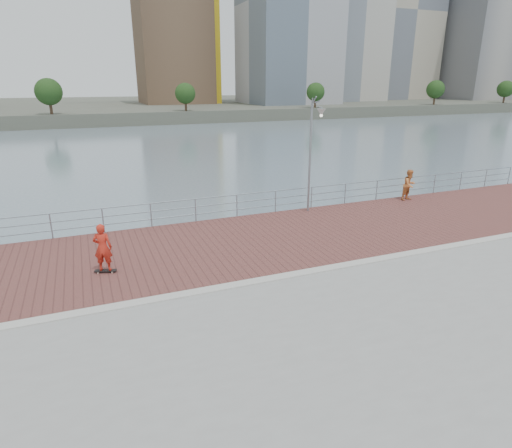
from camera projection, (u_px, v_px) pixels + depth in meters
name	position (u px, v px, depth m)	size (l,w,h in m)	color
water	(277.00, 330.00, 15.00)	(400.00, 400.00, 0.00)	slate
seawall	(365.00, 400.00, 10.29)	(40.00, 24.00, 2.00)	gray
brick_lane	(241.00, 242.00, 17.53)	(40.00, 6.80, 0.02)	brown
curb	(278.00, 277.00, 14.36)	(40.00, 0.40, 0.06)	#B7B5AD
far_shore	(98.00, 107.00, 122.23)	(320.00, 95.00, 2.50)	#4C5142
guardrail	(216.00, 205.00, 20.30)	(39.06, 0.06, 1.13)	#8C9EA8
street_lamp	(315.00, 136.00, 20.18)	(0.39, 1.14, 5.37)	gray
skateboard	(105.00, 271.00, 14.73)	(0.76, 0.40, 0.09)	black
skateboarder	(103.00, 247.00, 14.45)	(0.61, 0.40, 1.68)	red
bystander	(409.00, 185.00, 23.48)	(0.83, 0.64, 1.70)	#D77E3F
skyline	(232.00, 9.00, 111.32)	(233.00, 41.00, 68.40)	#ADA38E
shoreline_trees	(178.00, 92.00, 85.45)	(169.80, 5.15, 6.86)	#473323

